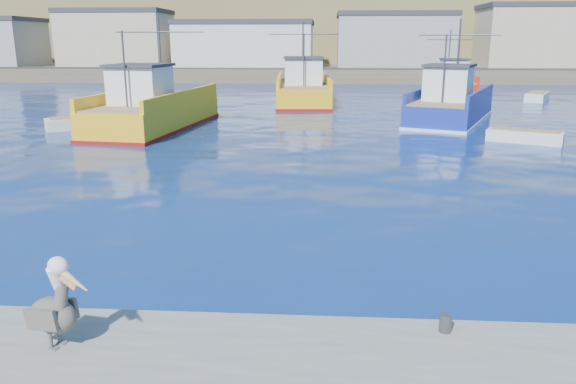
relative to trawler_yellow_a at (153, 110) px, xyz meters
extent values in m
plane|color=navy|center=(9.08, -20.75, -1.08)|extent=(260.00, 260.00, 0.00)
cylinder|color=#4C4C4C|center=(12.08, -24.15, -0.43)|extent=(0.20, 0.20, 0.30)
cube|color=brown|center=(9.08, 51.25, -0.28)|extent=(160.00, 30.00, 1.60)
cube|color=brown|center=(9.08, 77.25, 4.92)|extent=(180.00, 40.00, 14.00)
cube|color=brown|center=(9.08, 97.25, 9.92)|extent=(200.00, 40.00, 24.00)
cube|color=#2D2D2D|center=(9.08, 40.25, 0.57)|extent=(150.00, 5.00, 0.10)
cube|color=tan|center=(-18.92, 46.25, 4.02)|extent=(14.00, 9.00, 7.00)
cube|color=#333338|center=(-18.92, 46.25, 7.82)|extent=(14.28, 9.18, 0.60)
cube|color=silver|center=(-0.92, 46.25, 3.27)|extent=(18.00, 11.00, 5.50)
cube|color=#333338|center=(-0.92, 46.25, 6.32)|extent=(18.36, 11.22, 0.60)
cube|color=gray|center=(19.08, 46.25, 3.77)|extent=(15.00, 10.00, 6.50)
cube|color=#333338|center=(19.08, 46.25, 7.32)|extent=(15.30, 10.20, 0.60)
cube|color=tan|center=(39.08, 46.25, 4.27)|extent=(17.00, 9.00, 7.50)
cube|color=#333338|center=(39.08, 46.25, 8.32)|extent=(17.34, 9.18, 0.60)
cube|color=yellow|center=(0.03, 0.28, -0.31)|extent=(5.29, 12.12, 1.53)
cube|color=yellow|center=(1.86, 0.06, 0.80)|extent=(1.61, 11.44, 0.70)
cube|color=yellow|center=(-1.79, 0.51, 0.80)|extent=(1.61, 11.44, 0.70)
cube|color=maroon|center=(0.03, 0.28, -1.03)|extent=(5.40, 12.36, 0.25)
cube|color=#8C7251|center=(0.03, 0.28, 0.50)|extent=(4.92, 11.61, 0.10)
cube|color=white|center=(-0.18, -1.46, 1.55)|extent=(3.07, 3.24, 2.00)
cube|color=#333338|center=(-0.18, -1.46, 2.65)|extent=(3.31, 3.61, 0.15)
cylinder|color=#4C4C4C|center=(0.18, 1.45, 2.95)|extent=(0.13, 0.13, 5.00)
cylinder|color=#4C4C4C|center=(-0.39, -3.21, 2.45)|extent=(0.11, 0.11, 4.00)
cylinder|color=#4C4C4C|center=(0.18, 1.45, 4.45)|extent=(5.45, 0.74, 0.08)
cube|color=yellow|center=(8.18, 14.89, -0.30)|extent=(4.83, 12.18, 1.55)
cube|color=yellow|center=(10.12, 15.00, 0.83)|extent=(0.94, 11.71, 0.70)
cube|color=yellow|center=(6.24, 14.77, 0.83)|extent=(0.94, 11.71, 0.70)
cube|color=maroon|center=(8.18, 14.89, -1.03)|extent=(4.92, 12.42, 0.25)
cube|color=#8C7251|center=(8.18, 14.89, 0.53)|extent=(4.47, 11.68, 0.10)
cube|color=white|center=(8.28, 13.10, 1.58)|extent=(3.06, 3.15, 2.00)
cube|color=#333338|center=(8.28, 13.10, 2.68)|extent=(3.29, 3.52, 0.15)
cylinder|color=#4C4C4C|center=(8.11, 16.08, 2.98)|extent=(0.13, 0.13, 5.00)
cylinder|color=#4C4C4C|center=(8.39, 11.31, 2.48)|extent=(0.11, 0.11, 4.00)
cylinder|color=#4C4C4C|center=(8.11, 16.08, 4.48)|extent=(5.78, 0.42, 0.08)
cube|color=navy|center=(18.18, 4.48, -0.39)|extent=(7.47, 11.23, 1.38)
cube|color=navy|center=(19.79, 3.82, 0.65)|extent=(4.16, 9.71, 0.70)
cube|color=navy|center=(16.56, 5.15, 0.65)|extent=(4.16, 9.71, 0.70)
cube|color=silver|center=(18.18, 4.48, -1.03)|extent=(7.62, 11.45, 0.25)
cube|color=#8C7251|center=(18.18, 4.48, 0.35)|extent=(7.03, 10.72, 0.10)
cube|color=white|center=(17.57, 3.01, 1.40)|extent=(3.41, 3.44, 2.00)
cube|color=#333338|center=(17.57, 3.01, 2.50)|extent=(3.71, 3.81, 0.15)
cylinder|color=#4C4C4C|center=(18.58, 5.46, 2.80)|extent=(0.16, 0.16, 5.00)
cylinder|color=#4C4C4C|center=(16.97, 1.54, 2.30)|extent=(0.13, 0.13, 4.00)
cylinder|color=#4C4C4C|center=(18.58, 5.46, 4.30)|extent=(4.84, 2.05, 0.08)
cube|color=red|center=(22.33, 25.11, -0.51)|extent=(3.68, 8.83, 1.13)
cube|color=red|center=(23.86, 25.18, 0.40)|extent=(0.62, 8.50, 0.70)
cube|color=red|center=(20.80, 25.03, 0.40)|extent=(0.62, 8.50, 0.70)
cube|color=#8C7251|center=(22.33, 25.11, 0.10)|extent=(3.40, 8.47, 0.10)
cube|color=white|center=(22.39, 23.81, 1.15)|extent=(2.38, 2.28, 2.00)
cube|color=#333338|center=(22.39, 23.81, 2.25)|extent=(2.56, 2.55, 0.15)
cylinder|color=#4C4C4C|center=(22.29, 25.97, 2.55)|extent=(0.13, 0.13, 5.00)
cylinder|color=#4C4C4C|center=(22.46, 22.51, 2.05)|extent=(0.10, 0.10, 4.00)
cylinder|color=#4C4C4C|center=(22.29, 25.97, 4.05)|extent=(4.55, 0.31, 0.08)
cube|color=silver|center=(-4.23, -0.26, -0.83)|extent=(4.13, 3.39, 0.80)
cube|color=#8C7251|center=(-4.23, -0.26, -0.39)|extent=(3.63, 2.92, 0.08)
cube|color=silver|center=(20.28, -3.28, -0.85)|extent=(3.81, 2.73, 0.72)
cube|color=#8C7251|center=(20.28, -3.28, -0.46)|extent=(3.36, 2.33, 0.07)
cube|color=silver|center=(28.37, 17.91, -0.81)|extent=(3.28, 4.48, 0.85)
cube|color=#8C7251|center=(28.37, 17.91, -0.35)|extent=(2.80, 3.96, 0.09)
cylinder|color=#595451|center=(6.00, -25.06, -0.44)|extent=(0.08, 0.08, 0.28)
cube|color=#595451|center=(6.05, -25.07, -0.57)|extent=(0.17, 0.15, 0.02)
cylinder|color=#595451|center=(6.06, -24.89, -0.44)|extent=(0.08, 0.08, 0.28)
cube|color=#595451|center=(6.10, -24.91, -0.57)|extent=(0.17, 0.15, 0.02)
ellipsoid|color=#38332D|center=(6.05, -24.98, -0.07)|extent=(0.92, 0.71, 0.56)
cube|color=#38332D|center=(5.96, -25.18, -0.04)|extent=(0.61, 0.25, 0.41)
cube|color=#38332D|center=(6.10, -24.77, -0.04)|extent=(0.61, 0.25, 0.41)
cube|color=#38332D|center=(5.72, -24.87, -0.13)|extent=(0.25, 0.21, 0.12)
cylinder|color=#38332D|center=(6.23, -25.04, 0.23)|extent=(0.27, 0.33, 0.44)
cylinder|color=white|center=(6.18, -25.03, 0.56)|extent=(0.26, 0.33, 0.42)
ellipsoid|color=white|center=(6.24, -25.05, 0.76)|extent=(0.39, 0.34, 0.28)
cone|color=gold|center=(6.49, -25.12, 0.59)|extent=(0.57, 0.31, 0.38)
cube|color=tan|center=(6.39, -25.09, 0.55)|extent=(0.34, 0.15, 0.24)
camera|label=1|loc=(10.10, -32.41, 3.93)|focal=35.00mm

